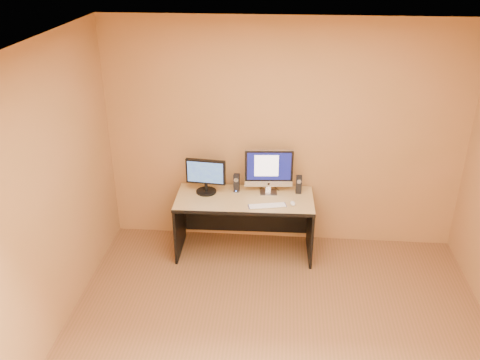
# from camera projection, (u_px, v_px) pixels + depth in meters

# --- Properties ---
(floor) EXTENTS (4.00, 4.00, 0.00)m
(floor) POSITION_uv_depth(u_px,v_px,m) (276.00, 358.00, 4.41)
(floor) COLOR brown
(floor) RESTS_ON ground
(walls) EXTENTS (4.00, 4.00, 2.60)m
(walls) POSITION_uv_depth(u_px,v_px,m) (281.00, 231.00, 3.85)
(walls) COLOR #A36D41
(walls) RESTS_ON ground
(ceiling) EXTENTS (4.00, 4.00, 0.00)m
(ceiling) POSITION_uv_depth(u_px,v_px,m) (289.00, 58.00, 3.28)
(ceiling) COLOR white
(ceiling) RESTS_ON walls
(desk) EXTENTS (1.53, 0.70, 0.70)m
(desk) POSITION_uv_depth(u_px,v_px,m) (244.00, 225.00, 5.75)
(desk) COLOR tan
(desk) RESTS_ON ground
(imac) EXTENTS (0.55, 0.24, 0.52)m
(imac) POSITION_uv_depth(u_px,v_px,m) (269.00, 172.00, 5.60)
(imac) COLOR #B4B4B9
(imac) RESTS_ON desk
(second_monitor) EXTENTS (0.48, 0.27, 0.40)m
(second_monitor) POSITION_uv_depth(u_px,v_px,m) (206.00, 176.00, 5.64)
(second_monitor) COLOR black
(second_monitor) RESTS_ON desk
(speaker_left) EXTENTS (0.07, 0.07, 0.21)m
(speaker_left) POSITION_uv_depth(u_px,v_px,m) (237.00, 183.00, 5.70)
(speaker_left) COLOR black
(speaker_left) RESTS_ON desk
(speaker_right) EXTENTS (0.07, 0.07, 0.21)m
(speaker_right) POSITION_uv_depth(u_px,v_px,m) (299.00, 184.00, 5.67)
(speaker_right) COLOR black
(speaker_right) RESTS_ON desk
(keyboard) EXTENTS (0.42, 0.20, 0.02)m
(keyboard) POSITION_uv_depth(u_px,v_px,m) (267.00, 206.00, 5.42)
(keyboard) COLOR silver
(keyboard) RESTS_ON desk
(mouse) EXTENTS (0.07, 0.10, 0.03)m
(mouse) POSITION_uv_depth(u_px,v_px,m) (293.00, 203.00, 5.45)
(mouse) COLOR silver
(mouse) RESTS_ON desk
(cable_a) EXTENTS (0.11, 0.19, 0.01)m
(cable_a) POSITION_uv_depth(u_px,v_px,m) (275.00, 187.00, 5.84)
(cable_a) COLOR black
(cable_a) RESTS_ON desk
(cable_b) EXTENTS (0.09, 0.15, 0.01)m
(cable_b) POSITION_uv_depth(u_px,v_px,m) (263.00, 186.00, 5.85)
(cable_b) COLOR black
(cable_b) RESTS_ON desk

